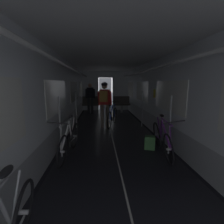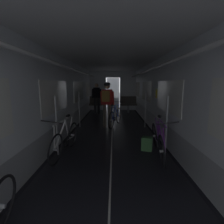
{
  "view_description": "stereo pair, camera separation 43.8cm",
  "coord_description": "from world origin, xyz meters",
  "px_view_note": "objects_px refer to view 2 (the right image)",
  "views": [
    {
      "loc": [
        -0.38,
        -1.64,
        1.67
      ],
      "look_at": [
        0.0,
        3.5,
        0.8
      ],
      "focal_mm": 26.86,
      "sensor_mm": 36.0,
      "label": 1
    },
    {
      "loc": [
        0.06,
        -1.65,
        1.67
      ],
      "look_at": [
        0.0,
        3.5,
        0.8
      ],
      "focal_mm": 26.86,
      "sensor_mm": 36.0,
      "label": 2
    }
  ],
  "objects_px": {
    "bench_seat_far_left": "(97,103)",
    "person_cyclist_aisle": "(107,100)",
    "person_standing_near_bench": "(97,96)",
    "bicycle_purple": "(158,140)",
    "backpack_on_floor": "(147,144)",
    "bicycle_white": "(65,139)",
    "bench_seat_far_right": "(128,103)",
    "bicycle_blue_in_aisle": "(115,116)"
  },
  "relations": [
    {
      "from": "person_cyclist_aisle",
      "to": "bicycle_purple",
      "type": "bearing_deg",
      "value": -63.25
    },
    {
      "from": "bicycle_white",
      "to": "bicycle_blue_in_aisle",
      "type": "relative_size",
      "value": 1.04
    },
    {
      "from": "bench_seat_far_right",
      "to": "person_standing_near_bench",
      "type": "relative_size",
      "value": 0.58
    },
    {
      "from": "bicycle_white",
      "to": "person_standing_near_bench",
      "type": "relative_size",
      "value": 1.0
    },
    {
      "from": "bench_seat_far_left",
      "to": "bicycle_purple",
      "type": "bearing_deg",
      "value": -71.67
    },
    {
      "from": "backpack_on_floor",
      "to": "person_cyclist_aisle",
      "type": "bearing_deg",
      "value": 116.42
    },
    {
      "from": "bench_seat_far_right",
      "to": "bicycle_purple",
      "type": "height_order",
      "value": "bicycle_purple"
    },
    {
      "from": "person_cyclist_aisle",
      "to": "backpack_on_floor",
      "type": "xyz_separation_m",
      "value": [
        1.1,
        -2.21,
        -0.9
      ]
    },
    {
      "from": "bench_seat_far_right",
      "to": "bicycle_blue_in_aisle",
      "type": "bearing_deg",
      "value": -103.79
    },
    {
      "from": "backpack_on_floor",
      "to": "bicycle_white",
      "type": "bearing_deg",
      "value": -171.54
    },
    {
      "from": "person_standing_near_bench",
      "to": "backpack_on_floor",
      "type": "bearing_deg",
      "value": -71.21
    },
    {
      "from": "bicycle_white",
      "to": "bicycle_blue_in_aisle",
      "type": "bearing_deg",
      "value": 66.5
    },
    {
      "from": "bicycle_purple",
      "to": "bicycle_white",
      "type": "bearing_deg",
      "value": 178.84
    },
    {
      "from": "bicycle_white",
      "to": "backpack_on_floor",
      "type": "xyz_separation_m",
      "value": [
        1.99,
        0.3,
        -0.21
      ]
    },
    {
      "from": "bench_seat_far_left",
      "to": "person_standing_near_bench",
      "type": "height_order",
      "value": "person_standing_near_bench"
    },
    {
      "from": "person_cyclist_aisle",
      "to": "bench_seat_far_left",
      "type": "bearing_deg",
      "value": 101.5
    },
    {
      "from": "person_cyclist_aisle",
      "to": "person_standing_near_bench",
      "type": "xyz_separation_m",
      "value": [
        -0.7,
        3.08,
        -0.1
      ]
    },
    {
      "from": "bench_seat_far_left",
      "to": "person_standing_near_bench",
      "type": "relative_size",
      "value": 0.58
    },
    {
      "from": "bicycle_white",
      "to": "bicycle_purple",
      "type": "xyz_separation_m",
      "value": [
        2.18,
        -0.04,
        -0.0
      ]
    },
    {
      "from": "bicycle_purple",
      "to": "person_standing_near_bench",
      "type": "height_order",
      "value": "person_standing_near_bench"
    },
    {
      "from": "bicycle_white",
      "to": "bicycle_blue_in_aisle",
      "type": "xyz_separation_m",
      "value": [
        1.21,
        2.78,
        0.0
      ]
    },
    {
      "from": "bicycle_blue_in_aisle",
      "to": "person_standing_near_bench",
      "type": "xyz_separation_m",
      "value": [
        -1.02,
        2.81,
        0.59
      ]
    },
    {
      "from": "bench_seat_far_left",
      "to": "person_standing_near_bench",
      "type": "bearing_deg",
      "value": -89.59
    },
    {
      "from": "bicycle_white",
      "to": "bicycle_purple",
      "type": "relative_size",
      "value": 1.0
    },
    {
      "from": "bicycle_white",
      "to": "bicycle_purple",
      "type": "distance_m",
      "value": 2.18
    },
    {
      "from": "bench_seat_far_right",
      "to": "backpack_on_floor",
      "type": "distance_m",
      "value": 5.68
    },
    {
      "from": "bench_seat_far_left",
      "to": "bicycle_blue_in_aisle",
      "type": "height_order",
      "value": "bench_seat_far_left"
    },
    {
      "from": "bench_seat_far_left",
      "to": "person_cyclist_aisle",
      "type": "height_order",
      "value": "person_cyclist_aisle"
    },
    {
      "from": "person_cyclist_aisle",
      "to": "bicycle_blue_in_aisle",
      "type": "xyz_separation_m",
      "value": [
        0.32,
        0.27,
        -0.69
      ]
    },
    {
      "from": "bench_seat_far_left",
      "to": "bicycle_blue_in_aisle",
      "type": "relative_size",
      "value": 0.6
    },
    {
      "from": "bench_seat_far_right",
      "to": "backpack_on_floor",
      "type": "height_order",
      "value": "bench_seat_far_right"
    },
    {
      "from": "bicycle_blue_in_aisle",
      "to": "person_standing_near_bench",
      "type": "bearing_deg",
      "value": 109.87
    },
    {
      "from": "person_cyclist_aisle",
      "to": "bicycle_blue_in_aisle",
      "type": "distance_m",
      "value": 0.8
    },
    {
      "from": "bicycle_white",
      "to": "backpack_on_floor",
      "type": "distance_m",
      "value": 2.03
    },
    {
      "from": "bench_seat_far_left",
      "to": "person_standing_near_bench",
      "type": "distance_m",
      "value": 0.55
    },
    {
      "from": "bench_seat_far_right",
      "to": "person_cyclist_aisle",
      "type": "height_order",
      "value": "person_cyclist_aisle"
    },
    {
      "from": "bicycle_purple",
      "to": "person_standing_near_bench",
      "type": "xyz_separation_m",
      "value": [
        -1.99,
        5.63,
        0.59
      ]
    },
    {
      "from": "bicycle_purple",
      "to": "backpack_on_floor",
      "type": "xyz_separation_m",
      "value": [
        -0.19,
        0.34,
        -0.21
      ]
    },
    {
      "from": "bicycle_purple",
      "to": "person_standing_near_bench",
      "type": "bearing_deg",
      "value": 109.44
    },
    {
      "from": "bicycle_purple",
      "to": "bicycle_blue_in_aisle",
      "type": "bearing_deg",
      "value": 109.0
    },
    {
      "from": "bicycle_purple",
      "to": "bicycle_blue_in_aisle",
      "type": "distance_m",
      "value": 2.98
    },
    {
      "from": "bench_seat_far_left",
      "to": "bench_seat_far_right",
      "type": "relative_size",
      "value": 1.0
    }
  ]
}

